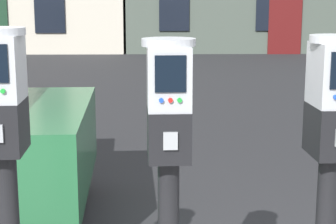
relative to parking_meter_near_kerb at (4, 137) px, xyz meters
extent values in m
cube|color=black|center=(0.00, 0.00, 0.05)|extent=(0.18, 0.25, 0.21)
cube|color=#B7BABF|center=(0.00, 0.00, 0.28)|extent=(0.18, 0.23, 0.26)
cylinder|color=green|center=(0.04, -0.12, 0.21)|extent=(0.02, 0.01, 0.02)
cube|color=black|center=(0.67, 0.00, 0.01)|extent=(0.18, 0.25, 0.21)
cube|color=#A5A8AD|center=(0.67, -0.13, 0.01)|extent=(0.06, 0.01, 0.07)
cube|color=#B7BABF|center=(0.67, 0.00, 0.24)|extent=(0.18, 0.23, 0.25)
cube|color=black|center=(0.67, -0.12, 0.27)|extent=(0.12, 0.01, 0.14)
cylinder|color=blue|center=(0.64, -0.12, 0.17)|extent=(0.02, 0.01, 0.02)
cylinder|color=red|center=(0.67, -0.12, 0.17)|extent=(0.02, 0.01, 0.02)
cylinder|color=green|center=(0.71, -0.12, 0.17)|extent=(0.02, 0.01, 0.02)
cylinder|color=#B7BABF|center=(0.67, 0.00, 0.38)|extent=(0.22, 0.22, 0.03)
cube|color=black|center=(1.34, 0.00, 0.02)|extent=(0.18, 0.25, 0.21)
cube|color=#B7BABF|center=(1.34, 0.00, 0.25)|extent=(0.18, 0.23, 0.25)
cylinder|color=blue|center=(1.31, -0.12, 0.18)|extent=(0.02, 0.01, 0.02)
cylinder|color=black|center=(-0.64, 2.65, -0.80)|extent=(0.65, 0.25, 0.64)
cube|color=black|center=(-2.51, 14.96, 0.18)|extent=(0.90, 0.06, 1.30)
cube|color=black|center=(1.19, 14.96, 0.29)|extent=(0.90, 0.06, 1.41)
cube|color=black|center=(4.09, 14.96, 0.29)|extent=(0.90, 0.06, 1.41)
cube|color=#591414|center=(4.53, 14.96, -0.07)|extent=(1.00, 0.07, 2.10)
camera|label=1|loc=(0.62, -2.26, 0.56)|focal=60.88mm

